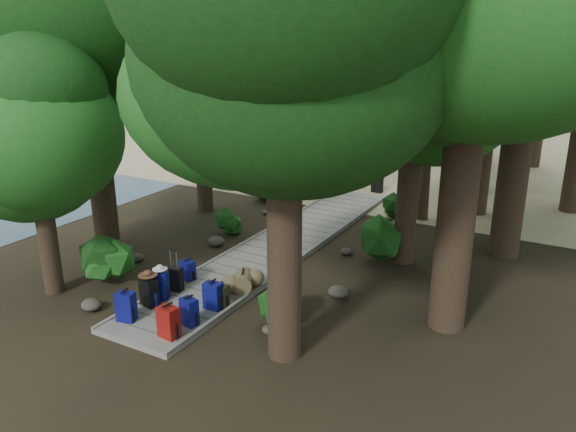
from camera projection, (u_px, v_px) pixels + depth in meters
The scene contains 50 objects.
ground at pixel (262, 260), 15.14m from camera, with size 120.00×120.00×0.00m, color #2D2316.
sand_beach at pixel (428, 153), 28.39m from camera, with size 40.00×22.00×0.02m, color tan.
water_bay at pixel (106, 99), 50.68m from camera, with size 50.00×60.00×0.02m, color #294556.
distant_hill at pixel (195, 78), 73.43m from camera, with size 32.00×16.00×12.00m, color black.
boardwalk at pixel (280, 246), 15.95m from camera, with size 2.00×12.00×0.12m, color slate.
backpack_left_a at pixel (126, 305), 11.65m from camera, with size 0.37×0.26×0.70m, color #0A0A75, non-canonical shape.
backpack_left_b at pixel (149, 291), 12.29m from camera, with size 0.38×0.27×0.70m, color black, non-canonical shape.
backpack_left_c at pixel (159, 284), 12.59m from camera, with size 0.38×0.27×0.71m, color #0A0A75, non-canonical shape.
backpack_left_d at pixel (188, 269), 13.62m from camera, with size 0.35×0.25×0.53m, color #0A0A75, non-canonical shape.
backpack_right_a at pixel (168, 320), 11.02m from camera, with size 0.40×0.28×0.71m, color maroon, non-canonical shape.
backpack_right_b at pixel (189, 310), 11.49m from camera, with size 0.36×0.25×0.64m, color #0A0A75, non-canonical shape.
backpack_right_c at pixel (213, 294), 12.17m from camera, with size 0.39×0.27×0.66m, color #0A0A75, non-canonical shape.
backpack_right_d at pixel (220, 294), 12.35m from camera, with size 0.34×0.25×0.52m, color #40401B, non-canonical shape.
duffel_right_khaki at pixel (243, 281), 13.09m from camera, with size 0.44×0.66×0.44m, color brown, non-canonical shape.
suitcase_on_boardwalk at pixel (175, 279), 13.03m from camera, with size 0.37×0.20×0.57m, color black, non-canonical shape.
lone_suitcase_on_sand at pixel (377, 184), 21.31m from camera, with size 0.40×0.23×0.64m, color black, non-canonical shape.
hat_brown at pixel (148, 273), 12.21m from camera, with size 0.42×0.42×0.13m, color #51351E, non-canonical shape.
hat_white at pixel (160, 267), 12.48m from camera, with size 0.33×0.33×0.11m, color silver, non-canonical shape.
kayak at pixel (339, 162), 25.43m from camera, with size 0.79×3.61×0.36m, color #A4290E.
sun_lounger at pixel (474, 187), 20.84m from camera, with size 0.65×2.02×0.65m, color silver, non-canonical shape.
tree_right_a at pixel (284, 118), 9.32m from camera, with size 5.42×5.42×9.03m, color black, non-canonical shape.
tree_right_b at pixel (472, 63), 10.11m from camera, with size 5.98×5.98×10.68m, color black, non-canonical shape.
tree_right_c at pixel (413, 113), 13.84m from camera, with size 4.56×4.56×7.89m, color black, non-canonical shape.
tree_right_d at pixel (531, 39), 13.74m from camera, with size 6.21×6.21×11.38m, color black, non-canonical shape.
tree_right_e at pixel (492, 61), 17.47m from camera, with size 5.55×5.55×9.98m, color black, non-canonical shape.
tree_left_a at pixel (37, 163), 12.34m from camera, with size 3.73×3.73×6.22m, color black, non-canonical shape.
tree_left_b at pixel (89, 68), 14.67m from camera, with size 5.50×5.50×9.90m, color black, non-canonical shape.
tree_left_c at pixel (200, 97), 18.16m from camera, with size 4.42×4.42×7.68m, color black, non-canonical shape.
tree_back_a at pixel (408, 58), 26.83m from camera, with size 5.38×5.38×9.30m, color black, non-canonical shape.
tree_back_b at pixel (476, 64), 25.49m from camera, with size 4.95×4.95×8.83m, color black, non-canonical shape.
tree_back_c at pixel (545, 75), 24.23m from camera, with size 4.48×4.48×8.07m, color black, non-canonical shape.
tree_back_d at pixel (326, 65), 28.42m from camera, with size 5.09×5.09×8.48m, color black, non-canonical shape.
palm_right_a at pixel (440, 92), 17.29m from camera, with size 4.80×4.80×8.19m, color #164312, non-canonical shape.
palm_right_b at pixel (530, 68), 20.56m from camera, with size 4.73×4.73×9.14m, color #164312, non-canonical shape.
palm_right_c at pixel (459, 97), 24.04m from camera, with size 3.97×3.97×6.32m, color #164312, non-canonical shape.
palm_left_a at pixel (248, 87), 21.93m from camera, with size 4.74×4.74×7.53m, color #164312, non-canonical shape.
rock_left_a at pixel (91, 305), 12.40m from camera, with size 0.47×0.42×0.26m, color #4C473F, non-canonical shape.
rock_left_b at pixel (137, 258), 15.03m from camera, with size 0.39×0.35×0.21m, color #4C473F, non-canonical shape.
rock_left_c at pixel (216, 241), 16.12m from camera, with size 0.50×0.45×0.27m, color #4C473F, non-canonical shape.
rock_left_d at pixel (267, 212), 18.85m from camera, with size 0.28×0.25×0.15m, color #4C473F, non-canonical shape.
rock_right_a at pixel (270, 330), 11.44m from camera, with size 0.35×0.31×0.19m, color #4C473F, non-canonical shape.
rock_right_b at pixel (338, 292), 13.00m from camera, with size 0.48×0.43×0.27m, color #4C473F, non-canonical shape.
rock_right_c at pixel (346, 251), 15.49m from camera, with size 0.33×0.30×0.18m, color #4C473F, non-canonical shape.
rock_right_d at pixel (398, 225), 17.35m from camera, with size 0.57×0.51×0.31m, color #4C473F, non-canonical shape.
shrub_left_a at pixel (107, 261), 13.62m from camera, with size 1.24×1.24×1.12m, color #1A5519, non-canonical shape.
shrub_left_b at pixel (232, 224), 16.87m from camera, with size 0.77×0.77×0.69m, color #1A5519, non-canonical shape.
shrub_left_c at pixel (272, 188), 20.36m from camera, with size 1.02×1.02×0.92m, color #1A5519, non-canonical shape.
shrub_right_a at pixel (280, 306), 11.66m from camera, with size 0.98×0.98×0.88m, color #1A5519, non-canonical shape.
shrub_right_b at pixel (386, 238), 14.97m from camera, with size 1.41×1.41×1.27m, color #1A5519, non-canonical shape.
shrub_right_c at pixel (398, 207), 18.35m from camera, with size 0.91×0.91×0.82m, color #1A5519, non-canonical shape.
Camera 1 is at (7.45, -11.87, 5.90)m, focal length 35.00 mm.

